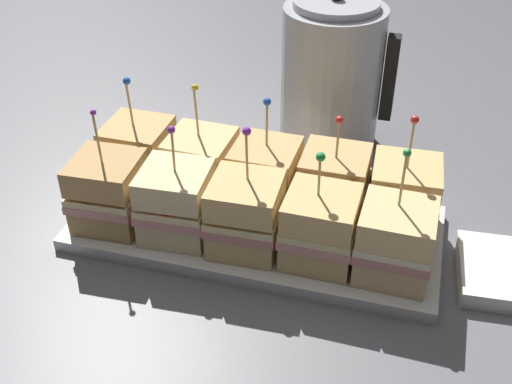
# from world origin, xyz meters

# --- Properties ---
(ground_plane) EXTENTS (6.00, 6.00, 0.00)m
(ground_plane) POSITION_xyz_m (0.00, 0.00, 0.00)
(ground_plane) COLOR slate
(serving_platter) EXTENTS (0.51, 0.22, 0.02)m
(serving_platter) POSITION_xyz_m (0.00, 0.00, 0.01)
(serving_platter) COLOR silver
(serving_platter) RESTS_ON ground_plane
(sandwich_front_far_left) EXTENTS (0.10, 0.10, 0.18)m
(sandwich_front_far_left) POSITION_xyz_m (-0.19, -0.05, 0.07)
(sandwich_front_far_left) COLOR tan
(sandwich_front_far_left) RESTS_ON serving_platter
(sandwich_front_left) EXTENTS (0.10, 0.10, 0.17)m
(sandwich_front_left) POSITION_xyz_m (-0.10, -0.05, 0.07)
(sandwich_front_left) COLOR beige
(sandwich_front_left) RESTS_ON serving_platter
(sandwich_front_center) EXTENTS (0.10, 0.10, 0.18)m
(sandwich_front_center) POSITION_xyz_m (-0.00, -0.05, 0.07)
(sandwich_front_center) COLOR tan
(sandwich_front_center) RESTS_ON serving_platter
(sandwich_front_right) EXTENTS (0.09, 0.09, 0.16)m
(sandwich_front_right) POSITION_xyz_m (0.10, -0.05, 0.07)
(sandwich_front_right) COLOR tan
(sandwich_front_right) RESTS_ON serving_platter
(sandwich_front_far_right) EXTENTS (0.10, 0.10, 0.18)m
(sandwich_front_far_right) POSITION_xyz_m (0.19, -0.05, 0.07)
(sandwich_front_far_right) COLOR #DBB77A
(sandwich_front_far_right) RESTS_ON serving_platter
(sandwich_back_far_left) EXTENTS (0.09, 0.09, 0.18)m
(sandwich_back_far_left) POSITION_xyz_m (-0.19, 0.05, 0.07)
(sandwich_back_far_left) COLOR tan
(sandwich_back_far_left) RESTS_ON serving_platter
(sandwich_back_left) EXTENTS (0.10, 0.10, 0.18)m
(sandwich_back_left) POSITION_xyz_m (-0.10, 0.05, 0.07)
(sandwich_back_left) COLOR #DBB77A
(sandwich_back_left) RESTS_ON serving_platter
(sandwich_back_center) EXTENTS (0.10, 0.10, 0.17)m
(sandwich_back_center) POSITION_xyz_m (-0.00, 0.05, 0.07)
(sandwich_back_center) COLOR tan
(sandwich_back_center) RESTS_ON serving_platter
(sandwich_back_right) EXTENTS (0.09, 0.09, 0.16)m
(sandwich_back_right) POSITION_xyz_m (0.10, 0.05, 0.07)
(sandwich_back_right) COLOR tan
(sandwich_back_right) RESTS_ON serving_platter
(sandwich_back_far_right) EXTENTS (0.10, 0.10, 0.18)m
(sandwich_back_far_right) POSITION_xyz_m (0.19, 0.05, 0.07)
(sandwich_back_far_right) COLOR tan
(sandwich_back_far_right) RESTS_ON serving_platter
(kettle_steel) EXTENTS (0.19, 0.16, 0.27)m
(kettle_steel) POSITION_xyz_m (0.05, 0.28, 0.12)
(kettle_steel) COLOR #B7BABF
(kettle_steel) RESTS_ON ground_plane
(napkin_stack) EXTENTS (0.14, 0.14, 0.02)m
(napkin_stack) POSITION_xyz_m (0.34, -0.01, 0.01)
(napkin_stack) COLOR white
(napkin_stack) RESTS_ON ground_plane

